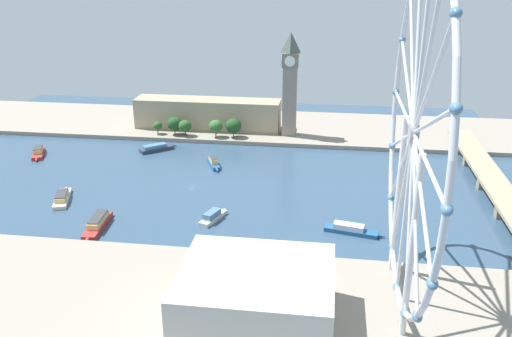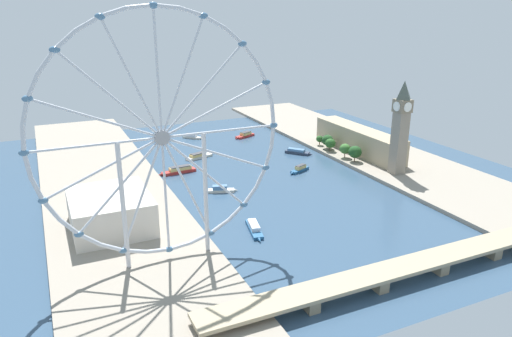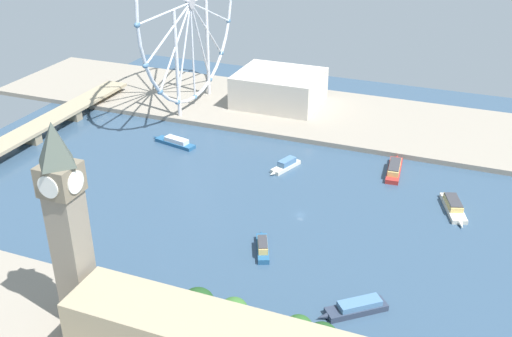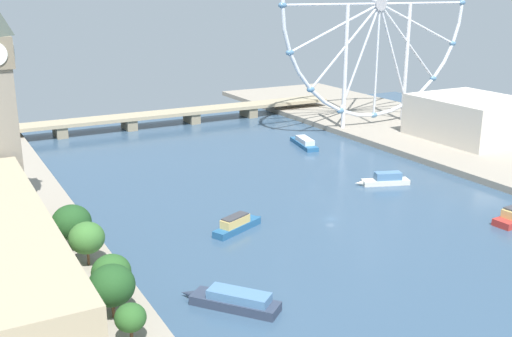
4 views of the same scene
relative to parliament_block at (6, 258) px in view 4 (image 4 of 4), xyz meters
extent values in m
plane|color=#334C66|center=(110.34, 14.43, -14.52)|extent=(419.14, 419.14, 0.00)
cube|color=gray|center=(8.75, 64.93, 14.30)|extent=(10.10, 10.10, 51.64)
cylinder|color=white|center=(14.81, 64.93, 45.30)|extent=(0.50, 7.67, 7.67)
cube|color=tan|center=(0.00, 0.00, 0.00)|extent=(22.00, 113.87, 23.03)
cylinder|color=#513823|center=(21.33, -34.63, -9.71)|extent=(0.80, 0.80, 3.61)
ellipsoid|color=#285623|center=(21.33, -34.63, -5.03)|extent=(7.21, 7.21, 6.49)
cylinder|color=#513823|center=(20.95, -21.30, -9.55)|extent=(0.80, 0.80, 3.93)
ellipsoid|color=#1E471E|center=(20.95, -21.30, -3.05)|extent=(11.34, 11.34, 10.21)
cylinder|color=#513823|center=(23.23, -12.57, -9.68)|extent=(0.80, 0.80, 3.67)
ellipsoid|color=#285623|center=(23.23, -12.57, -3.81)|extent=(10.11, 10.11, 9.10)
cylinder|color=#513823|center=(22.72, 10.99, -9.36)|extent=(0.80, 0.80, 4.31)
ellipsoid|color=#386B2D|center=(22.72, 10.99, -3.09)|extent=(10.29, 10.29, 9.26)
cylinder|color=#513823|center=(21.36, 24.23, -9.47)|extent=(0.80, 0.80, 4.09)
ellipsoid|color=#1E471E|center=(21.36, 24.23, -2.64)|extent=(11.94, 11.94, 10.75)
torus|color=silver|center=(218.12, 124.84, 57.11)|extent=(129.14, 2.17, 129.14)
cylinder|color=#99999E|center=(218.12, 124.84, 57.11)|extent=(7.62, 3.00, 7.62)
cylinder|color=silver|center=(249.86, 124.84, 57.11)|extent=(63.49, 1.30, 1.30)
cylinder|color=silver|center=(186.37, 124.84, 57.11)|extent=(63.49, 1.30, 1.30)
cylinder|color=silver|center=(188.79, 124.84, 44.96)|extent=(59.15, 1.30, 25.50)
cylinder|color=silver|center=(195.67, 124.84, 34.66)|extent=(45.81, 1.30, 45.81)
cylinder|color=silver|center=(205.97, 124.84, 27.78)|extent=(25.50, 1.30, 59.15)
cylinder|color=silver|center=(218.12, 124.84, 25.36)|extent=(1.30, 1.30, 63.49)
cylinder|color=silver|center=(230.27, 124.84, 27.78)|extent=(25.50, 1.30, 59.15)
cylinder|color=silver|center=(240.57, 124.84, 34.66)|extent=(45.81, 1.30, 45.81)
cylinder|color=silver|center=(247.45, 124.84, 44.96)|extent=(59.15, 1.30, 25.50)
ellipsoid|color=teal|center=(281.61, 124.84, 57.11)|extent=(4.80, 3.20, 3.20)
ellipsoid|color=teal|center=(154.63, 124.84, 57.11)|extent=(4.80, 3.20, 3.20)
ellipsoid|color=teal|center=(159.46, 124.84, 32.81)|extent=(4.80, 3.20, 3.20)
ellipsoid|color=teal|center=(173.23, 124.84, 12.21)|extent=(4.80, 3.20, 3.20)
ellipsoid|color=teal|center=(193.82, 124.84, -1.55)|extent=(4.80, 3.20, 3.20)
ellipsoid|color=teal|center=(218.12, 124.84, -6.38)|extent=(4.80, 3.20, 3.20)
ellipsoid|color=teal|center=(242.41, 124.84, -1.55)|extent=(4.80, 3.20, 3.20)
ellipsoid|color=teal|center=(263.01, 124.84, 12.21)|extent=(4.80, 3.20, 3.20)
ellipsoid|color=teal|center=(276.77, 124.84, 32.81)|extent=(4.80, 3.20, 3.20)
cylinder|color=silver|center=(240.34, 124.84, 22.80)|extent=(2.40, 2.40, 68.62)
cylinder|color=silver|center=(195.90, 124.84, 22.80)|extent=(2.40, 2.40, 68.62)
cube|color=beige|center=(240.79, 71.92, -0.63)|extent=(47.56, 55.73, 21.77)
cube|color=tan|center=(110.34, 192.33, -7.42)|extent=(231.14, 16.08, 2.00)
cube|color=gray|center=(50.66, 192.33, -11.47)|extent=(6.00, 14.47, 6.09)
cube|color=gray|center=(90.44, 192.33, -11.47)|extent=(6.00, 14.47, 6.09)
cube|color=gray|center=(130.23, 192.33, -11.47)|extent=(6.00, 14.47, 6.09)
cube|color=gray|center=(170.02, 192.33, -11.47)|extent=(6.00, 14.47, 6.09)
cube|color=#2D384C|center=(51.33, -26.50, -13.25)|extent=(20.23, 22.56, 2.53)
cone|color=#2D384C|center=(42.61, -15.88, -13.25)|extent=(4.65, 4.89, 2.53)
cube|color=teal|center=(52.08, -27.42, -10.84)|extent=(14.83, 16.31, 2.30)
cube|color=#235684|center=(75.51, 20.45, -13.31)|extent=(20.69, 12.66, 2.41)
cone|color=#235684|center=(86.41, 25.24, -13.31)|extent=(4.35, 3.69, 2.41)
cube|color=#DBB766|center=(74.58, 20.04, -10.68)|extent=(12.07, 8.30, 2.84)
cube|color=#38383D|center=(74.58, 20.04, -9.03)|extent=(10.95, 7.67, 0.48)
cube|color=beige|center=(154.17, 36.95, -13.45)|extent=(20.66, 12.09, 2.14)
cone|color=beige|center=(143.27, 40.92, -13.45)|extent=(4.11, 3.24, 2.14)
cube|color=teal|center=(155.11, 36.60, -10.81)|extent=(12.00, 8.20, 3.13)
cube|color=#235684|center=(159.26, 108.77, -13.44)|extent=(11.84, 27.46, 2.15)
cone|color=#235684|center=(162.56, 123.95, -13.44)|extent=(3.13, 5.16, 2.15)
cube|color=silver|center=(158.97, 107.47, -11.06)|extent=(8.37, 15.85, 2.60)
camera|label=1|loc=(408.49, 95.21, 114.77)|focal=38.45mm
camera|label=2|loc=(272.95, 356.93, 119.46)|focal=33.46mm
camera|label=3|loc=(-125.94, -56.10, 135.47)|focal=41.99mm
camera|label=4|loc=(-11.69, -154.88, 65.43)|focal=43.02mm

